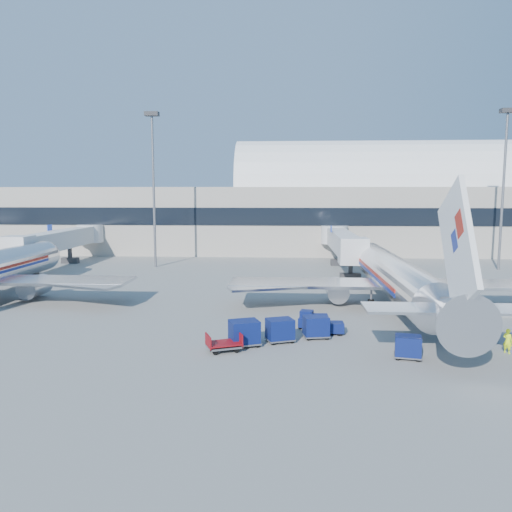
# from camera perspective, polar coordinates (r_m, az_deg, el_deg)

# --- Properties ---
(ground) EXTENTS (260.00, 260.00, 0.00)m
(ground) POSITION_cam_1_polar(r_m,az_deg,el_deg) (44.18, 4.17, -7.17)
(ground) COLOR gray
(ground) RESTS_ON ground
(terminal) EXTENTS (170.00, 28.15, 21.00)m
(terminal) POSITION_cam_1_polar(r_m,az_deg,el_deg) (99.66, -4.12, 5.20)
(terminal) COLOR #B2AA9E
(terminal) RESTS_ON ground
(airliner_main) EXTENTS (32.00, 37.26, 12.07)m
(airliner_main) POSITION_cam_1_polar(r_m,az_deg,el_deg) (49.16, 15.87, -2.47)
(airliner_main) COLOR silver
(airliner_main) RESTS_ON ground
(jetbridge_near) EXTENTS (4.40, 27.50, 6.25)m
(jetbridge_near) POSITION_cam_1_polar(r_m,az_deg,el_deg) (74.40, 9.73, 1.68)
(jetbridge_near) COLOR silver
(jetbridge_near) RESTS_ON ground
(jetbridge_mid) EXTENTS (4.40, 27.50, 6.25)m
(jetbridge_mid) POSITION_cam_1_polar(r_m,az_deg,el_deg) (81.26, -21.19, 1.75)
(jetbridge_mid) COLOR silver
(jetbridge_mid) RESTS_ON ground
(mast_west) EXTENTS (2.00, 1.20, 22.60)m
(mast_west) POSITION_cam_1_polar(r_m,az_deg,el_deg) (75.41, -11.68, 9.97)
(mast_west) COLOR slate
(mast_west) RESTS_ON ground
(mast_east) EXTENTS (2.00, 1.20, 22.60)m
(mast_east) POSITION_cam_1_polar(r_m,az_deg,el_deg) (79.10, 26.54, 9.23)
(mast_east) COLOR slate
(mast_east) RESTS_ON ground
(barrier_near) EXTENTS (3.00, 0.55, 0.90)m
(barrier_near) POSITION_cam_1_polar(r_m,az_deg,el_deg) (49.66, 25.50, -5.72)
(barrier_near) COLOR #9E9E96
(barrier_near) RESTS_ON ground
(tug_lead) EXTENTS (2.38, 1.22, 1.54)m
(tug_lead) POSITION_cam_1_polar(r_m,az_deg,el_deg) (39.70, 8.12, -7.84)
(tug_lead) COLOR #0A1651
(tug_lead) RESTS_ON ground
(tug_right) EXTENTS (2.38, 2.01, 1.39)m
(tug_right) POSITION_cam_1_polar(r_m,az_deg,el_deg) (42.41, 24.07, -7.52)
(tug_right) COLOR #0A1651
(tug_right) RESTS_ON ground
(tug_left) EXTENTS (1.69, 2.50, 1.49)m
(tug_left) POSITION_cam_1_polar(r_m,az_deg,el_deg) (41.49, 5.90, -7.17)
(tug_left) COLOR #0A1651
(tug_left) RESTS_ON ground
(cart_train_a) EXTENTS (2.14, 1.78, 1.68)m
(cart_train_a) POSITION_cam_1_polar(r_m,az_deg,el_deg) (38.45, 6.88, -8.01)
(cart_train_a) COLOR #0A1651
(cart_train_a) RESTS_ON ground
(cart_train_b) EXTENTS (2.38, 2.10, 1.74)m
(cart_train_b) POSITION_cam_1_polar(r_m,az_deg,el_deg) (37.25, 2.76, -8.41)
(cart_train_b) COLOR #0A1651
(cart_train_b) RESTS_ON ground
(cart_train_c) EXTENTS (2.58, 2.29, 1.88)m
(cart_train_c) POSITION_cam_1_polar(r_m,az_deg,el_deg) (36.23, -1.34, -8.73)
(cart_train_c) COLOR #0A1651
(cart_train_c) RESTS_ON ground
(cart_solo_near) EXTENTS (1.99, 1.66, 1.55)m
(cart_solo_near) POSITION_cam_1_polar(r_m,az_deg,el_deg) (35.14, 16.99, -9.87)
(cart_solo_near) COLOR #0A1651
(cart_solo_near) RESTS_ON ground
(cart_solo_far) EXTENTS (2.63, 2.38, 1.89)m
(cart_solo_far) POSITION_cam_1_polar(r_m,az_deg,el_deg) (40.96, 23.91, -7.48)
(cart_solo_far) COLOR #0A1651
(cart_solo_far) RESTS_ON ground
(cart_open_red) EXTENTS (2.78, 2.40, 0.63)m
(cart_open_red) POSITION_cam_1_polar(r_m,az_deg,el_deg) (35.33, -3.65, -10.10)
(cart_open_red) COLOR slate
(cart_open_red) RESTS_ON ground
(ramp_worker) EXTENTS (0.72, 0.75, 1.74)m
(ramp_worker) POSITION_cam_1_polar(r_m,az_deg,el_deg) (38.80, 26.82, -8.66)
(ramp_worker) COLOR #CAEF19
(ramp_worker) RESTS_ON ground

